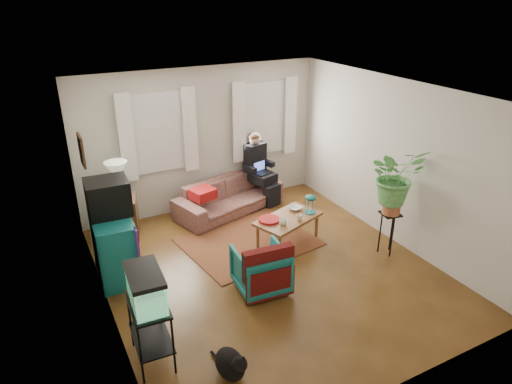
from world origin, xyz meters
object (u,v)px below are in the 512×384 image
sofa (229,191)px  plant_stand (388,233)px  coffee_table (288,230)px  side_table (123,218)px  dresser (114,246)px  armchair (261,267)px  aquarium_stand (151,332)px

sofa → plant_stand: bearing=-73.2°
sofa → coffee_table: (0.36, -1.48, -0.18)m
sofa → coffee_table: 1.54m
coffee_table → side_table: bearing=129.5°
side_table → coffee_table: side_table is taller
sofa → dresser: size_ratio=1.98×
armchair → coffee_table: size_ratio=0.63×
dresser → aquarium_stand: 1.89m
side_table → dresser: size_ratio=0.68×
aquarium_stand → armchair: (1.68, 0.61, -0.04)m
armchair → plant_stand: size_ratio=1.00×
armchair → coffee_table: (0.99, 0.91, -0.12)m
aquarium_stand → coffee_table: 3.07m
dresser → side_table: bearing=74.7°
side_table → plant_stand: (3.52, -2.40, -0.01)m
sofa → aquarium_stand: size_ratio=2.69×
sofa → dresser: (-2.30, -1.11, 0.06)m
dresser → aquarium_stand: bearing=-87.4°
aquarium_stand → plant_stand: size_ratio=1.11×
sofa → armchair: sofa is taller
coffee_table → dresser: bearing=152.7°
side_table → dresser: (-0.34, -1.03, 0.11)m
coffee_table → plant_stand: (1.20, -1.00, 0.12)m
coffee_table → plant_stand: size_ratio=1.58×
dresser → coffee_table: size_ratio=0.95×
dresser → plant_stand: dresser is taller
aquarium_stand → dresser: bearing=93.2°
dresser → plant_stand: (3.86, -1.37, -0.12)m
aquarium_stand → plant_stand: 3.90m
aquarium_stand → plant_stand: (3.87, 0.52, -0.04)m
dresser → armchair: 2.11m
sofa → plant_stand: sofa is taller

